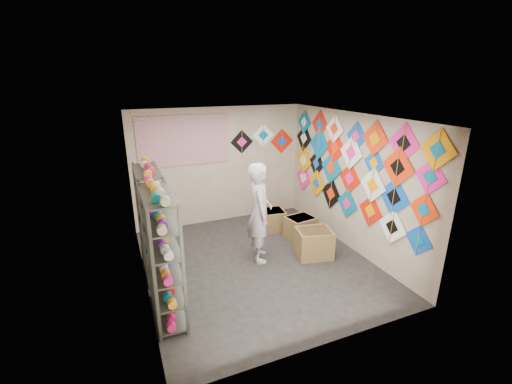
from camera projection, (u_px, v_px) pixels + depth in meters
name	position (u px, v px, depth m)	size (l,w,h in m)	color
ground	(257.00, 263.00, 6.44)	(4.50, 4.50, 0.00)	black
room_walls	(257.00, 179.00, 5.92)	(4.50, 4.50, 4.50)	#B9A98D
shelf_rack_front	(163.00, 257.00, 4.75)	(0.40, 1.10, 1.90)	#4C5147
shelf_rack_back	(152.00, 222.00, 5.88)	(0.40, 1.10, 1.90)	#4C5147
string_spools	(156.00, 232.00, 5.28)	(0.12, 2.36, 0.12)	#E01F6D
kite_wall_display	(349.00, 167.00, 6.71)	(0.06, 4.34, 2.08)	#0D4CB9
back_wall_kites	(264.00, 140.00, 8.20)	(1.64, 0.02, 0.76)	black
poster	(184.00, 141.00, 7.46)	(2.00, 0.01, 1.10)	#7753B4
shopkeeper	(260.00, 212.00, 6.32)	(0.64, 0.79, 1.89)	beige
carton_a	(314.00, 243.00, 6.61)	(0.66, 0.55, 0.55)	olive
carton_b	(300.00, 228.00, 7.37)	(0.59, 0.48, 0.48)	olive
carton_c	(273.00, 220.00, 7.79)	(0.48, 0.53, 0.46)	olive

